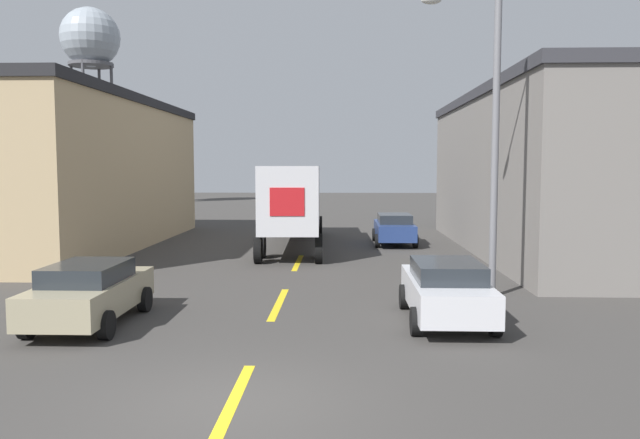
# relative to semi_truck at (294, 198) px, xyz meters

# --- Properties ---
(ground_plane) EXTENTS (160.00, 160.00, 0.00)m
(ground_plane) POSITION_rel_semi_truck_xyz_m (0.52, -19.46, -2.22)
(ground_plane) COLOR #3D3A38
(road_centerline) EXTENTS (0.20, 18.31, 0.01)m
(road_centerline) POSITION_rel_semi_truck_xyz_m (0.52, -12.35, -2.22)
(road_centerline) COLOR yellow
(road_centerline) RESTS_ON ground_plane
(warehouse_left) EXTENTS (13.38, 18.22, 6.86)m
(warehouse_left) POSITION_rel_semi_truck_xyz_m (-13.28, -0.56, 1.21)
(warehouse_left) COLOR tan
(warehouse_left) RESTS_ON ground_plane
(warehouse_right) EXTENTS (8.88, 19.38, 6.89)m
(warehouse_right) POSITION_rel_semi_truck_xyz_m (12.08, -1.63, 1.23)
(warehouse_right) COLOR slate
(warehouse_right) RESTS_ON ground_plane
(semi_truck) EXTENTS (2.97, 12.41, 3.70)m
(semi_truck) POSITION_rel_semi_truck_xyz_m (0.00, 0.00, 0.00)
(semi_truck) COLOR silver
(semi_truck) RESTS_ON ground_plane
(parked_car_right_far) EXTENTS (1.93, 4.19, 1.45)m
(parked_car_right_far) POSITION_rel_semi_truck_xyz_m (4.69, 0.73, -1.45)
(parked_car_right_far) COLOR navy
(parked_car_right_far) RESTS_ON ground_plane
(parked_car_left_near) EXTENTS (1.93, 4.19, 1.45)m
(parked_car_left_near) POSITION_rel_semi_truck_xyz_m (-3.64, -14.70, -1.45)
(parked_car_left_near) COLOR tan
(parked_car_left_near) RESTS_ON ground_plane
(parked_car_right_near) EXTENTS (1.93, 4.19, 1.45)m
(parked_car_right_near) POSITION_rel_semi_truck_xyz_m (4.69, -14.13, -1.45)
(parked_car_right_near) COLOR silver
(parked_car_right_near) RESTS_ON ground_plane
(water_tower) EXTENTS (5.46, 5.46, 18.49)m
(water_tower) POSITION_rel_semi_truck_xyz_m (-21.40, 29.83, 13.25)
(water_tower) COLOR #47474C
(water_tower) RESTS_ON ground_plane
(street_lamp) EXTENTS (2.20, 0.32, 8.45)m
(street_lamp) POSITION_rel_semi_truck_xyz_m (6.22, -11.25, 2.62)
(street_lamp) COLOR slate
(street_lamp) RESTS_ON ground_plane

